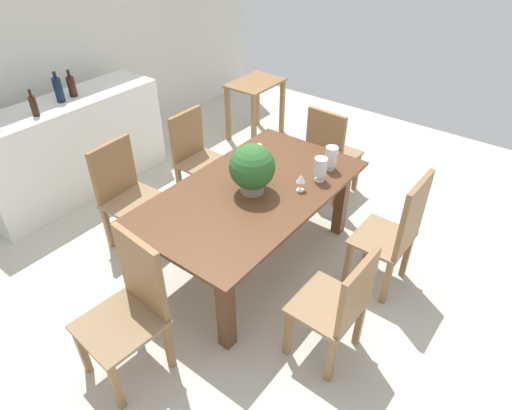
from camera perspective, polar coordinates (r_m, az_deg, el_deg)
The scene contains 18 objects.
ground_plane at distance 3.99m, azimuth -1.81°, elevation -6.25°, with size 7.04×7.04×0.00m, color beige.
back_wall at distance 5.22m, azimuth -26.05°, elevation 17.21°, with size 6.40×0.10×2.60m, color silver.
dining_table at distance 3.55m, azimuth -0.48°, elevation 0.30°, with size 1.89×1.08×0.74m.
chair_far_left at distance 4.00m, azimuth -16.43°, elevation 1.82°, with size 0.50×0.49×0.96m.
chair_foot_end at distance 4.49m, azimuth 9.39°, elevation 6.95°, with size 0.48×0.46×0.98m.
chair_near_right at distance 3.50m, azimuth 17.73°, elevation -3.15°, with size 0.46×0.41×1.04m.
chair_head_end at distance 2.94m, azimuth -15.69°, elevation -11.95°, with size 0.51×0.50×1.02m.
chair_far_right at distance 4.46m, azimuth -7.80°, elevation 6.61°, with size 0.45×0.42×0.93m.
chair_near_left at distance 2.93m, azimuth 10.80°, elevation -12.41°, with size 0.46×0.42×0.91m.
flower_centerpiece at distance 3.34m, azimuth -0.50°, elevation 4.77°, with size 0.36×0.35×0.40m.
crystal_vase_left at distance 3.56m, azimuth 8.28°, elevation 4.81°, with size 0.10×0.10×0.20m.
crystal_vase_center_near at distance 3.72m, azimuth 9.66°, elevation 6.18°, with size 0.11×0.11×0.21m.
wine_glass at distance 3.43m, azimuth 5.78°, elevation 3.34°, with size 0.07×0.07×0.14m.
kitchen_counter at distance 4.93m, azimuth -22.44°, elevation 6.85°, with size 1.91×0.55×0.99m, color white.
wine_bottle_tall at distance 4.69m, azimuth -24.07°, elevation 13.41°, with size 0.08×0.08×0.29m.
wine_bottle_amber at distance 4.48m, azimuth -26.68°, elevation 11.37°, with size 0.06×0.06×0.25m.
wine_bottle_dark at distance 4.78m, azimuth -22.63°, elevation 13.94°, with size 0.08×0.08×0.26m.
side_table at distance 5.68m, azimuth -0.07°, elevation 13.88°, with size 0.68×0.49×0.73m.
Camera 1 is at (-2.27, -1.90, 2.67)m, focal length 31.11 mm.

